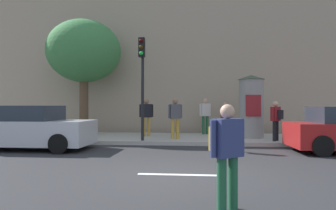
# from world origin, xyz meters

# --- Properties ---
(ground_plane) EXTENTS (80.00, 80.00, 0.00)m
(ground_plane) POSITION_xyz_m (0.00, 0.00, 0.00)
(ground_plane) COLOR #2B2B2D
(sidewalk_curb) EXTENTS (36.00, 4.00, 0.15)m
(sidewalk_curb) POSITION_xyz_m (0.00, 7.00, 0.07)
(sidewalk_curb) COLOR #B2ADA3
(sidewalk_curb) RESTS_ON ground_plane
(lane_markings) EXTENTS (25.80, 0.16, 0.01)m
(lane_markings) POSITION_xyz_m (0.00, 0.00, 0.00)
(lane_markings) COLOR silver
(lane_markings) RESTS_ON ground_plane
(building_backdrop) EXTENTS (36.00, 5.00, 9.54)m
(building_backdrop) POSITION_xyz_m (0.00, 12.00, 4.77)
(building_backdrop) COLOR tan
(building_backdrop) RESTS_ON ground_plane
(traffic_light) EXTENTS (0.24, 0.45, 4.03)m
(traffic_light) POSITION_xyz_m (-1.74, 5.24, 2.88)
(traffic_light) COLOR black
(traffic_light) RESTS_ON sidewalk_curb
(poster_column) EXTENTS (1.15, 1.15, 2.71)m
(poster_column) POSITION_xyz_m (2.74, 6.91, 1.53)
(poster_column) COLOR gray
(poster_column) RESTS_ON sidewalk_curb
(street_tree) EXTENTS (3.60, 3.60, 5.59)m
(street_tree) POSITION_xyz_m (-5.12, 7.97, 4.18)
(street_tree) COLOR brown
(street_tree) RESTS_ON sidewalk_curb
(pedestrian_in_light_jacket) EXTENTS (0.52, 0.52, 1.55)m
(pedestrian_in_light_jacket) POSITION_xyz_m (0.85, -2.26, 0.92)
(pedestrian_in_light_jacket) COLOR #1E5938
(pedestrian_in_light_jacket) RESTS_ON ground_plane
(pedestrian_with_bag) EXTENTS (0.43, 0.49, 1.55)m
(pedestrian_with_bag) POSITION_xyz_m (1.77, 8.48, 1.05)
(pedestrian_with_bag) COLOR #B78C33
(pedestrian_with_bag) RESTS_ON sidewalk_curb
(pedestrian_with_backpack) EXTENTS (0.57, 0.37, 1.67)m
(pedestrian_with_backpack) POSITION_xyz_m (-0.50, 6.05, 1.13)
(pedestrian_with_backpack) COLOR #B78C33
(pedestrian_with_backpack) RESTS_ON sidewalk_curb
(pedestrian_near_pole) EXTENTS (0.55, 0.50, 1.73)m
(pedestrian_near_pole) POSITION_xyz_m (0.79, 8.48, 1.18)
(pedestrian_near_pole) COLOR #1E5938
(pedestrian_near_pole) RESTS_ON sidewalk_curb
(pedestrian_in_dark_shirt) EXTENTS (0.53, 0.55, 1.55)m
(pedestrian_in_dark_shirt) POSITION_xyz_m (3.49, 5.66, 1.08)
(pedestrian_in_dark_shirt) COLOR black
(pedestrian_in_dark_shirt) RESTS_ON sidewalk_curb
(pedestrian_tallest) EXTENTS (0.60, 0.49, 1.69)m
(pedestrian_tallest) POSITION_xyz_m (-1.88, 7.06, 1.16)
(pedestrian_tallest) COLOR #B78C33
(pedestrian_tallest) RESTS_ON sidewalk_curb
(parked_car_silver) EXTENTS (4.45, 2.01, 1.53)m
(parked_car_silver) POSITION_xyz_m (-5.55, 3.55, 0.74)
(parked_car_silver) COLOR silver
(parked_car_silver) RESTS_ON ground_plane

